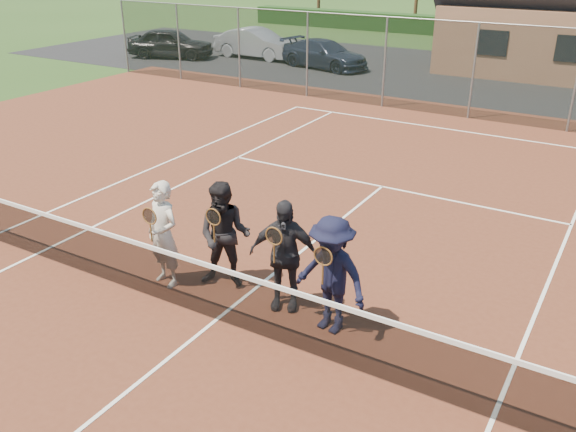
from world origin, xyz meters
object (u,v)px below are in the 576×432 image
Objects in this scene: car_a at (171,43)px; player_d at (331,275)px; tennis_net at (215,290)px; player_a at (163,234)px; player_c at (284,255)px; car_c at (325,54)px; car_b at (257,43)px; player_b at (225,235)px.

player_d is at bearing -152.54° from car_a.
tennis_net is at bearing -156.34° from player_d.
player_a is 2.95m from player_d.
player_c is (2.04, 0.40, -0.00)m from player_a.
player_a is at bearing -169.04° from player_c.
car_c is at bearing 115.91° from player_c.
car_b is 2.37× the size of player_d.
player_a is at bearing -158.21° from car_a.
car_b is 2.37× the size of player_b.
player_a is 1.00× the size of player_b.
tennis_net is 6.49× the size of player_c.
car_a is 2.29× the size of player_c.
car_c is 2.37× the size of player_b.
player_b is 1.00× the size of player_d.
player_a and player_c have the same top height.
player_b is at bearing 175.64° from player_c.
tennis_net is 6.49× the size of player_a.
car_b is at bearing 122.02° from tennis_net.
player_a reaches higher than car_c.
car_a is 4.22m from car_b.
player_c is 0.92m from player_d.
car_a is 0.97× the size of car_c.
car_a is at bearing 133.09° from player_b.
player_c reaches higher than car_a.
car_c is 19.52m from player_a.
tennis_net is at bearing -62.16° from player_b.
player_a is at bearing -147.97° from car_c.
car_b is 22.57m from player_c.
car_b is 21.86m from player_b.
tennis_net is 1.14m from player_b.
car_c is 19.39m from player_b.
car_c is 20.46m from tennis_net.
car_c is at bearing 113.18° from tennis_net.
car_b is at bearing 93.24° from car_c.
tennis_net is 1.75m from player_d.
car_c is 20.52m from player_d.
car_a is 23.41m from tennis_net.
player_b is 1.17m from player_c.
car_a is 23.25m from player_c.
player_d reaches higher than tennis_net.
car_b is (3.63, 2.15, 0.00)m from car_a.
player_d is at bearing -140.02° from car_c.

